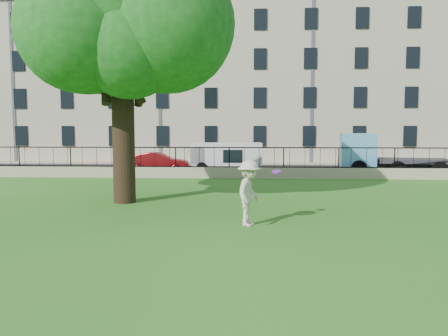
# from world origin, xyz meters

# --- Properties ---
(ground) EXTENTS (120.00, 120.00, 0.00)m
(ground) POSITION_xyz_m (0.00, 0.00, 0.00)
(ground) COLOR #266B19
(ground) RESTS_ON ground
(retaining_wall) EXTENTS (50.00, 0.40, 0.60)m
(retaining_wall) POSITION_xyz_m (0.00, 12.00, 0.30)
(retaining_wall) COLOR tan
(retaining_wall) RESTS_ON ground
(iron_railing) EXTENTS (50.00, 0.05, 1.13)m
(iron_railing) POSITION_xyz_m (0.00, 12.00, 1.15)
(iron_railing) COLOR black
(iron_railing) RESTS_ON retaining_wall
(street) EXTENTS (60.00, 9.00, 0.01)m
(street) POSITION_xyz_m (0.00, 16.70, 0.01)
(street) COLOR black
(street) RESTS_ON ground
(sidewalk) EXTENTS (60.00, 1.40, 0.12)m
(sidewalk) POSITION_xyz_m (0.00, 21.90, 0.06)
(sidewalk) COLOR tan
(sidewalk) RESTS_ON ground
(building_row) EXTENTS (56.40, 10.40, 13.80)m
(building_row) POSITION_xyz_m (0.00, 27.57, 6.92)
(building_row) COLOR #BDB496
(building_row) RESTS_ON ground
(tree) EXTENTS (8.19, 6.39, 10.21)m
(tree) POSITION_xyz_m (-3.63, 3.68, 6.80)
(tree) COLOR black
(tree) RESTS_ON ground
(man) EXTENTS (1.02, 1.34, 1.84)m
(man) POSITION_xyz_m (1.10, -0.06, 0.92)
(man) COLOR beige
(man) RESTS_ON ground
(frisbee) EXTENTS (0.34, 0.33, 0.12)m
(frisbee) POSITION_xyz_m (1.89, 0.74, 1.45)
(frisbee) COLOR purple
(red_sedan) EXTENTS (3.95, 1.59, 1.27)m
(red_sedan) POSITION_xyz_m (-4.50, 14.40, 0.64)
(red_sedan) COLOR maroon
(red_sedan) RESTS_ON street
(white_van) EXTENTS (4.52, 1.98, 1.86)m
(white_van) POSITION_xyz_m (-0.35, 15.40, 0.93)
(white_van) COLOR silver
(white_van) RESTS_ON street
(blue_truck) EXTENTS (6.12, 2.89, 2.47)m
(blue_truck) POSITION_xyz_m (9.59, 14.40, 1.23)
(blue_truck) COLOR #5BACD6
(blue_truck) RESTS_ON street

